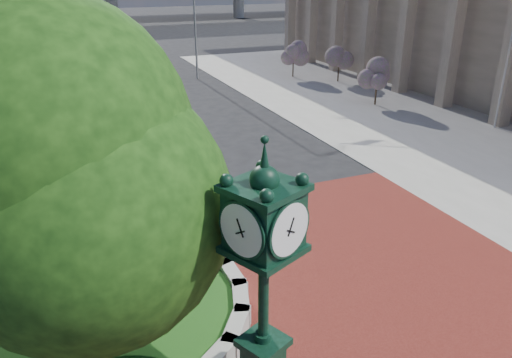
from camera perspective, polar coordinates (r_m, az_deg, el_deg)
The scene contains 13 objects.
ground at distance 13.29m, azimuth 4.72°, elevation -10.71°, with size 200.00×200.00×0.00m, color black.
plaza at distance 12.56m, azimuth 6.85°, elevation -12.92°, with size 12.00×12.00×0.04m, color maroon.
sidewalk at distance 29.92m, azimuth 23.80°, elevation 6.78°, with size 20.00×50.00×0.04m, color #9E9B93.
planter_wall at distance 12.31m, azimuth -6.80°, elevation -12.31°, with size 2.96×6.77×0.54m.
grass_bed at distance 12.09m, azimuth -17.60°, elevation -14.52°, with size 6.10×6.10×0.40m, color #1C4F16.
tree_planter at distance 10.41m, azimuth -19.88°, elevation 1.18°, with size 5.20×5.20×6.33m.
tree_street at distance 28.09m, azimuth -20.43°, elevation 13.12°, with size 4.40×4.40×5.45m.
post_clock at distance 8.25m, azimuth 0.89°, elevation -10.73°, with size 1.32×1.32×5.03m.
parked_car at distance 45.72m, azimuth -14.77°, elevation 13.77°, with size 1.57×3.90×1.33m, color #64210E.
street_lamp_near at distance 36.37m, azimuth -6.76°, elevation 18.60°, with size 1.80×0.40×8.04m.
shrub_near at distance 29.89m, azimuth 13.70°, elevation 11.17°, with size 1.20×1.20×2.20m.
shrub_mid at distance 35.93m, azimuth 9.49°, elevation 13.39°, with size 1.20×1.20×2.20m.
shrub_far at distance 37.19m, azimuth 4.30°, elevation 13.94°, with size 1.20×1.20×2.20m.
Camera 1 is at (-5.24, -9.76, 7.33)m, focal length 35.00 mm.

